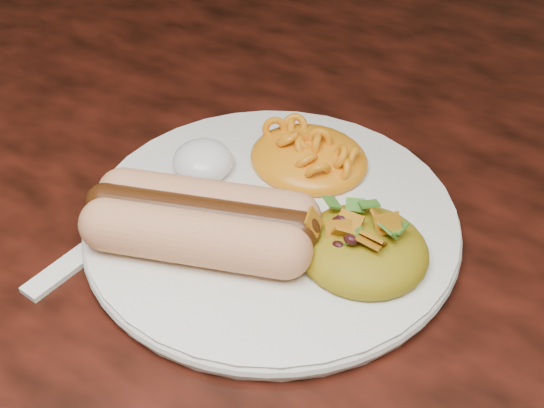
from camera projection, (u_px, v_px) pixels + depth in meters
The scene contains 7 objects.
table at pixel (410, 314), 0.58m from camera, with size 1.60×0.90×0.75m.
plate at pixel (272, 222), 0.51m from camera, with size 0.25×0.25×0.01m, color silver.
hotdog at pixel (201, 220), 0.47m from camera, with size 0.13×0.10×0.03m.
mac_and_cheese at pixel (309, 145), 0.53m from camera, with size 0.09×0.08×0.03m, color orange.
sour_cream at pixel (202, 155), 0.53m from camera, with size 0.04×0.04×0.03m, color white.
taco_salad at pixel (364, 241), 0.46m from camera, with size 0.08×0.08×0.04m.
fork at pixel (89, 250), 0.49m from camera, with size 0.02×0.15×0.00m, color white.
Camera 1 is at (0.11, -0.38, 1.10)m, focal length 50.00 mm.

